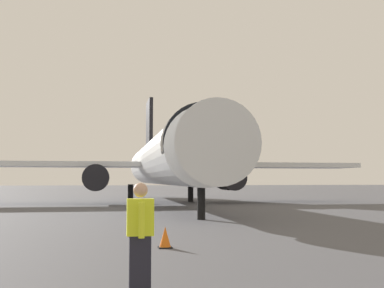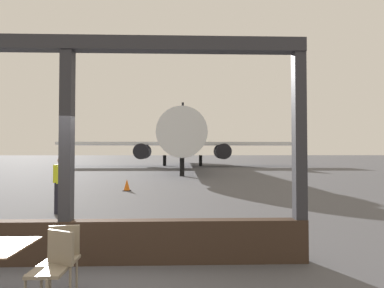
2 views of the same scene
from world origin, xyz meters
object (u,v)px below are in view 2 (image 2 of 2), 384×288
Objects in this scene: airplane at (183,141)px; traffic_cone at (127,185)px; ground_crew_worker at (61,184)px; cafe_chair_window_left at (54,263)px; cafe_chair_window_right at (62,254)px.

airplane is 22.34m from traffic_cone.
traffic_cone is at bearing 79.31° from ground_crew_worker.
ground_crew_worker is at bearing -97.60° from airplane.
ground_crew_worker is at bearing -100.69° from traffic_cone.
cafe_chair_window_left is 1.02× the size of cafe_chair_window_right.
airplane reaches higher than traffic_cone.
cafe_chair_window_right is at bearing -83.89° from traffic_cone.
airplane is (1.50, 32.57, 2.67)m from cafe_chair_window_right.
cafe_chair_window_left is at bearing -83.86° from traffic_cone.
ground_crew_worker is (-2.14, 5.25, 0.36)m from cafe_chair_window_right.
cafe_chair_window_right is at bearing 97.09° from cafe_chair_window_left.
cafe_chair_window_right reaches higher than traffic_cone.
ground_crew_worker reaches higher than cafe_chair_window_right.
airplane is 19.51× the size of ground_crew_worker.
cafe_chair_window_right is 1.59× the size of traffic_cone.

